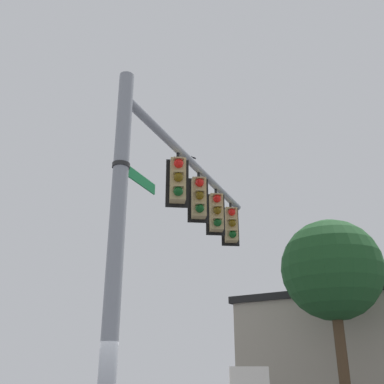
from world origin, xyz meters
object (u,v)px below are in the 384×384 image
at_px(traffic_light_nearest_pole, 178,180).
at_px(traffic_light_arm_end, 231,225).
at_px(street_name_sign, 131,173).
at_px(traffic_light_mid_outer, 216,212).
at_px(bird_flying, 191,158).
at_px(traffic_light_mid_inner, 199,197).

distance_m(traffic_light_nearest_pole, traffic_light_arm_end, 3.72).
bearing_deg(street_name_sign, traffic_light_mid_outer, -120.61).
bearing_deg(traffic_light_arm_end, street_name_sign, 59.42).
bearing_deg(traffic_light_mid_outer, bird_flying, -72.21).
xyz_separation_m(traffic_light_mid_inner, street_name_sign, (1.66, 2.80, -0.65)).
bearing_deg(traffic_light_arm_end, traffic_light_mid_outer, 59.53).
xyz_separation_m(traffic_light_nearest_pole, street_name_sign, (1.03, 1.73, -0.65)).
distance_m(traffic_light_nearest_pole, street_name_sign, 2.12).
relative_size(traffic_light_nearest_pole, bird_flying, 4.14).
bearing_deg(street_name_sign, traffic_light_mid_inner, -120.66).
bearing_deg(traffic_light_mid_inner, traffic_light_nearest_pole, 59.53).
xyz_separation_m(traffic_light_arm_end, street_name_sign, (2.92, 4.93, -0.65)).
distance_m(traffic_light_mid_inner, traffic_light_arm_end, 2.48).
distance_m(street_name_sign, bird_flying, 6.58).
relative_size(traffic_light_mid_outer, bird_flying, 4.14).
bearing_deg(traffic_light_mid_inner, traffic_light_mid_outer, -120.47).
bearing_deg(traffic_light_mid_outer, traffic_light_arm_end, -120.47).
relative_size(traffic_light_nearest_pole, traffic_light_mid_inner, 1.00).
height_order(traffic_light_nearest_pole, traffic_light_mid_inner, same).
distance_m(traffic_light_mid_outer, traffic_light_arm_end, 1.24).
xyz_separation_m(traffic_light_mid_outer, bird_flying, (0.53, -1.64, 2.48)).
xyz_separation_m(traffic_light_arm_end, bird_flying, (1.16, -0.57, 2.48)).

